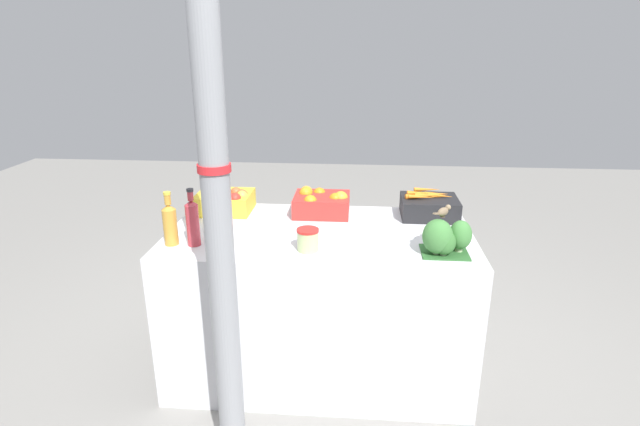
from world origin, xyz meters
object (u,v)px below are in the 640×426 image
(apple_crate, at_px, (225,200))
(broccoli_pile, at_px, (445,238))
(carrot_crate, at_px, (429,206))
(juice_bottle_ruby, at_px, (193,222))
(support_pole, at_px, (216,196))
(juice_bottle_amber, at_px, (170,223))
(orange_crate, at_px, (321,203))
(sparrow_bird, at_px, (444,211))
(pickle_jar, at_px, (308,240))

(apple_crate, relative_size, broccoli_pile, 1.35)
(carrot_crate, distance_m, juice_bottle_ruby, 1.32)
(juice_bottle_ruby, bearing_deg, support_pole, -60.17)
(juice_bottle_amber, bearing_deg, support_pole, -50.70)
(orange_crate, height_order, juice_bottle_ruby, juice_bottle_ruby)
(support_pole, relative_size, apple_crate, 7.83)
(juice_bottle_ruby, bearing_deg, juice_bottle_amber, 180.00)
(apple_crate, distance_m, juice_bottle_ruby, 0.52)
(carrot_crate, bearing_deg, apple_crate, -179.79)
(carrot_crate, xyz_separation_m, juice_bottle_amber, (-1.32, -0.52, 0.05))
(broccoli_pile, relative_size, sparrow_bird, 2.14)
(support_pole, xyz_separation_m, carrot_crate, (0.94, 0.99, -0.34))
(orange_crate, bearing_deg, carrot_crate, 0.03)
(apple_crate, bearing_deg, carrot_crate, 0.21)
(broccoli_pile, height_order, sparrow_bird, sparrow_bird)
(juice_bottle_ruby, xyz_separation_m, pickle_jar, (0.57, -0.02, -0.07))
(support_pole, distance_m, carrot_crate, 1.41)
(apple_crate, xyz_separation_m, broccoli_pile, (1.19, -0.54, 0.01))
(carrot_crate, bearing_deg, sparrow_bird, -90.67)
(orange_crate, distance_m, carrot_crate, 0.62)
(apple_crate, distance_m, orange_crate, 0.57)
(broccoli_pile, bearing_deg, apple_crate, 155.68)
(support_pole, bearing_deg, orange_crate, 72.08)
(apple_crate, relative_size, juice_bottle_amber, 1.17)
(support_pole, distance_m, apple_crate, 1.07)
(support_pole, relative_size, carrot_crate, 7.83)
(broccoli_pile, relative_size, juice_bottle_ruby, 0.81)
(apple_crate, relative_size, pickle_jar, 2.93)
(juice_bottle_amber, bearing_deg, juice_bottle_ruby, -0.00)
(pickle_jar, bearing_deg, apple_crate, 135.53)
(apple_crate, xyz_separation_m, pickle_jar, (0.55, -0.54, -0.02))
(pickle_jar, bearing_deg, sparrow_bird, 2.89)
(apple_crate, height_order, sparrow_bird, sparrow_bird)
(carrot_crate, height_order, juice_bottle_ruby, juice_bottle_ruby)
(broccoli_pile, bearing_deg, carrot_crate, 90.51)
(support_pole, bearing_deg, broccoli_pile, 25.38)
(support_pole, relative_size, juice_bottle_amber, 9.15)
(juice_bottle_amber, relative_size, sparrow_bird, 2.46)
(broccoli_pile, xyz_separation_m, pickle_jar, (-0.65, 0.00, -0.03))
(juice_bottle_amber, distance_m, sparrow_bird, 1.32)
(orange_crate, xyz_separation_m, broccoli_pile, (0.62, -0.54, 0.02))
(orange_crate, xyz_separation_m, juice_bottle_ruby, (-0.59, -0.52, 0.06))
(apple_crate, bearing_deg, orange_crate, 0.41)
(orange_crate, bearing_deg, pickle_jar, -92.44)
(broccoli_pile, bearing_deg, pickle_jar, 179.81)
(juice_bottle_amber, relative_size, pickle_jar, 2.51)
(carrot_crate, distance_m, broccoli_pile, 0.54)
(carrot_crate, height_order, broccoli_pile, broccoli_pile)
(apple_crate, height_order, juice_bottle_amber, juice_bottle_amber)
(apple_crate, bearing_deg, support_pole, -75.80)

